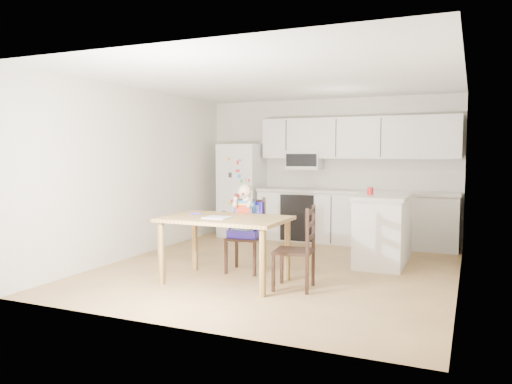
{
  "coord_description": "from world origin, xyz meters",
  "views": [
    {
      "loc": [
        2.37,
        -6.18,
        1.56
      ],
      "look_at": [
        -0.19,
        -0.33,
        1.05
      ],
      "focal_mm": 35.0,
      "sensor_mm": 36.0,
      "label": 1
    }
  ],
  "objects_px": {
    "kitchen_island": "(384,228)",
    "refrigerator": "(242,190)",
    "chair_side": "(302,243)",
    "red_cup": "(370,191)",
    "dining_table": "(225,226)",
    "chair_booster": "(246,219)"
  },
  "relations": [
    {
      "from": "refrigerator",
      "to": "dining_table",
      "type": "xyz_separation_m",
      "value": [
        1.22,
        -3.08,
        -0.17
      ]
    },
    {
      "from": "red_cup",
      "to": "dining_table",
      "type": "bearing_deg",
      "value": -130.99
    },
    {
      "from": "refrigerator",
      "to": "chair_side",
      "type": "bearing_deg",
      "value": -54.32
    },
    {
      "from": "kitchen_island",
      "to": "red_cup",
      "type": "xyz_separation_m",
      "value": [
        -0.16,
        -0.18,
        0.54
      ]
    },
    {
      "from": "kitchen_island",
      "to": "chair_side",
      "type": "bearing_deg",
      "value": -109.68
    },
    {
      "from": "kitchen_island",
      "to": "chair_side",
      "type": "distance_m",
      "value": 1.85
    },
    {
      "from": "refrigerator",
      "to": "kitchen_island",
      "type": "relative_size",
      "value": 1.29
    },
    {
      "from": "kitchen_island",
      "to": "refrigerator",
      "type": "bearing_deg",
      "value": 155.45
    },
    {
      "from": "red_cup",
      "to": "chair_side",
      "type": "relative_size",
      "value": 0.11
    },
    {
      "from": "chair_booster",
      "to": "red_cup",
      "type": "bearing_deg",
      "value": 30.42
    },
    {
      "from": "refrigerator",
      "to": "dining_table",
      "type": "height_order",
      "value": "refrigerator"
    },
    {
      "from": "dining_table",
      "to": "refrigerator",
      "type": "bearing_deg",
      "value": 111.66
    },
    {
      "from": "red_cup",
      "to": "dining_table",
      "type": "relative_size",
      "value": 0.07
    },
    {
      "from": "dining_table",
      "to": "chair_booster",
      "type": "distance_m",
      "value": 0.62
    },
    {
      "from": "refrigerator",
      "to": "dining_table",
      "type": "bearing_deg",
      "value": -68.34
    },
    {
      "from": "kitchen_island",
      "to": "chair_booster",
      "type": "relative_size",
      "value": 1.16
    },
    {
      "from": "chair_side",
      "to": "chair_booster",
      "type": "bearing_deg",
      "value": -127.11
    },
    {
      "from": "refrigerator",
      "to": "red_cup",
      "type": "bearing_deg",
      "value": -29.02
    },
    {
      "from": "red_cup",
      "to": "kitchen_island",
      "type": "bearing_deg",
      "value": 49.05
    },
    {
      "from": "refrigerator",
      "to": "chair_side",
      "type": "distance_m",
      "value": 3.73
    },
    {
      "from": "refrigerator",
      "to": "dining_table",
      "type": "relative_size",
      "value": 1.16
    },
    {
      "from": "kitchen_island",
      "to": "chair_booster",
      "type": "bearing_deg",
      "value": -142.94
    }
  ]
}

